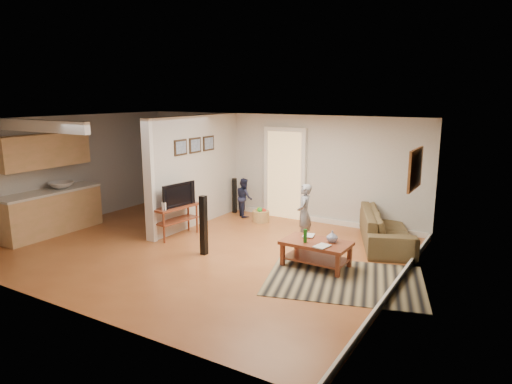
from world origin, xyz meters
TOP-DOWN VIEW (x-y plane):
  - ground at (0.00, 0.00)m, footprint 7.50×7.50m
  - room_shell at (-1.07, 0.43)m, footprint 7.54×6.02m
  - area_rug at (2.94, -0.04)m, footprint 2.89×2.44m
  - sofa at (2.98, 2.20)m, footprint 1.69×2.46m
  - coffee_table at (2.30, 0.31)m, footprint 1.18×0.71m
  - tv_console at (-0.94, 0.39)m, footprint 0.54×1.11m
  - speaker_left at (0.22, -0.20)m, footprint 0.11×0.11m
  - speaker_right at (-1.00, 2.70)m, footprint 0.09×0.09m
  - toy_basket at (0.00, 2.31)m, footprint 0.40×0.40m
  - child at (1.52, 1.43)m, footprint 0.40×0.51m
  - toddler at (-0.60, 2.53)m, footprint 0.59×0.58m

SIDE VIEW (x-z plane):
  - ground at x=0.00m, z-range 0.00..0.00m
  - sofa at x=2.98m, z-range -0.33..0.33m
  - child at x=1.52m, z-range -0.60..0.60m
  - toddler at x=-0.60m, z-range -0.48..0.48m
  - area_rug at x=2.94m, z-range 0.00..0.01m
  - toy_basket at x=0.00m, z-range -0.03..0.33m
  - coffee_table at x=2.30m, z-range 0.01..0.70m
  - speaker_right at x=-1.00m, z-range 0.00..0.89m
  - speaker_left at x=0.22m, z-range 0.00..1.13m
  - tv_console at x=-0.94m, z-range 0.15..1.07m
  - room_shell at x=-1.07m, z-range 0.20..2.72m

